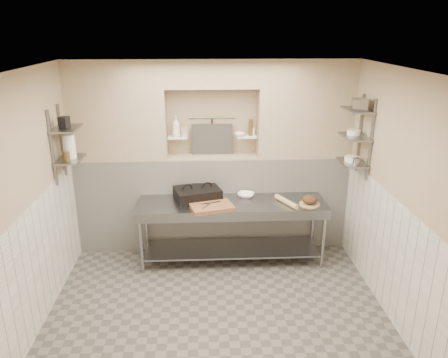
{
  "coord_description": "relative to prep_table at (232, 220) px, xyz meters",
  "views": [
    {
      "loc": [
        -0.14,
        -4.39,
        3.2
      ],
      "look_at": [
        0.13,
        0.9,
        1.35
      ],
      "focal_mm": 35.0,
      "sensor_mm": 36.0,
      "label": 1
    }
  ],
  "objects": [
    {
      "name": "bowl_right",
      "position": [
        1.59,
        -0.11,
        0.9
      ],
      "size": [
        0.2,
        0.2,
        0.06
      ],
      "primitive_type": "cylinder",
      "color": "white",
      "rests_on": "wall_shelf_right_lower"
    },
    {
      "name": "knife_blade",
      "position": [
        -0.29,
        -0.11,
        0.31
      ],
      "size": [
        0.27,
        0.12,
        0.01
      ],
      "primitive_type": "cube",
      "rotation": [
        0.0,
        0.0,
        0.34
      ],
      "color": "gray",
      "rests_on": "cutting_board"
    },
    {
      "name": "alcove_shelf_right",
      "position": [
        0.25,
        0.57,
        1.06
      ],
      "size": [
        0.28,
        0.16,
        0.02
      ],
      "primitive_type": "cube",
      "color": "white",
      "rests_on": "backwall_lower"
    },
    {
      "name": "bowl_alcove",
      "position": [
        0.15,
        0.55,
        1.09
      ],
      "size": [
        0.19,
        0.19,
        0.05
      ],
      "primitive_type": "imported",
      "rotation": [
        0.0,
        0.0,
        -0.27
      ],
      "color": "white",
      "rests_on": "alcove_shelf_right"
    },
    {
      "name": "condiment_c",
      "position": [
        0.33,
        0.59,
        1.13
      ],
      "size": [
        0.06,
        0.06,
        0.11
      ],
      "primitive_type": "cylinder",
      "color": "white",
      "rests_on": "alcove_shelf_right"
    },
    {
      "name": "panini_press",
      "position": [
        -0.48,
        0.15,
        0.34
      ],
      "size": [
        0.71,
        0.59,
        0.17
      ],
      "rotation": [
        0.0,
        0.0,
        0.28
      ],
      "color": "black",
      "rests_on": "prep_table"
    },
    {
      "name": "wall_left",
      "position": [
        -2.3,
        -1.18,
        0.76
      ],
      "size": [
        0.1,
        3.9,
        2.8
      ],
      "primitive_type": "cube",
      "color": "tan",
      "rests_on": "ground"
    },
    {
      "name": "wainscot_right",
      "position": [
        1.74,
        -1.18,
        0.06
      ],
      "size": [
        0.02,
        3.9,
        1.4
      ],
      "primitive_type": "cube",
      "color": "white",
      "rests_on": "floor"
    },
    {
      "name": "splash_panel",
      "position": [
        -0.25,
        0.67,
        1.0
      ],
      "size": [
        0.6,
        0.08,
        0.45
      ],
      "primitive_type": "cube",
      "rotation": [
        -0.14,
        0.0,
        0.0
      ],
      "color": "#383330",
      "rests_on": "alcove_sill"
    },
    {
      "name": "wall_shelf_right_mid",
      "position": [
        1.59,
        -0.13,
        1.21
      ],
      "size": [
        0.3,
        0.5,
        0.02
      ],
      "primitive_type": "cube",
      "color": "slate",
      "rests_on": "wall_right"
    },
    {
      "name": "rolling_pin",
      "position": [
        0.74,
        -0.08,
        0.29
      ],
      "size": [
        0.27,
        0.45,
        0.07
      ],
      "primitive_type": "cylinder",
      "rotation": [
        1.57,
        0.0,
        0.46
      ],
      "color": "tan",
      "rests_on": "prep_table"
    },
    {
      "name": "jar_left",
      "position": [
        -2.09,
        -0.26,
        1.03
      ],
      "size": [
        0.08,
        0.08,
        0.12
      ],
      "primitive_type": "cylinder",
      "color": "#4A3415",
      "rests_on": "wall_shelf_left_lower"
    },
    {
      "name": "bottle_soap",
      "position": [
        -0.77,
        0.55,
        1.22
      ],
      "size": [
        0.12,
        0.13,
        0.29
      ],
      "primitive_type": "imported",
      "rotation": [
        0.0,
        0.0,
        0.12
      ],
      "color": "white",
      "rests_on": "alcove_shelf_left"
    },
    {
      "name": "shelf_rail_right_b",
      "position": [
        1.72,
        -0.33,
        1.21
      ],
      "size": [
        0.03,
        0.03,
        1.05
      ],
      "primitive_type": "cube",
      "color": "slate",
      "rests_on": "wall_right"
    },
    {
      "name": "wall_shelf_right_lower",
      "position": [
        1.59,
        -0.13,
        0.86
      ],
      "size": [
        0.3,
        0.5,
        0.02
      ],
      "primitive_type": "cube",
      "color": "slate",
      "rests_on": "wall_right"
    },
    {
      "name": "wall_right",
      "position": [
        1.8,
        -1.18,
        0.76
      ],
      "size": [
        0.1,
        3.9,
        2.8
      ],
      "primitive_type": "cube",
      "color": "tan",
      "rests_on": "ground"
    },
    {
      "name": "condiment_a",
      "position": [
        0.3,
        0.59,
        1.17
      ],
      "size": [
        0.06,
        0.06,
        0.21
      ],
      "primitive_type": "cylinder",
      "color": "#4A3415",
      "rests_on": "alcove_shelf_right"
    },
    {
      "name": "bread_loaf",
      "position": [
        1.05,
        -0.12,
        0.33
      ],
      "size": [
        0.2,
        0.2,
        0.12
      ],
      "primitive_type": "ellipsoid",
      "color": "#4C2D19",
      "rests_on": "bread_board"
    },
    {
      "name": "hanging_steel",
      "position": [
        -0.25,
        0.72,
        1.14
      ],
      "size": [
        0.02,
        0.02,
        0.3
      ],
      "primitive_type": "cylinder",
      "color": "black",
      "rests_on": "utensil_rail"
    },
    {
      "name": "mixing_bowl",
      "position": [
        0.21,
        0.21,
        0.29
      ],
      "size": [
        0.28,
        0.28,
        0.06
      ],
      "primitive_type": "imported",
      "rotation": [
        0.0,
        0.0,
        -0.23
      ],
      "color": "white",
      "rests_on": "prep_table"
    },
    {
      "name": "box_left_upper",
      "position": [
        -2.09,
        -0.18,
        1.44
      ],
      "size": [
        0.13,
        0.13,
        0.15
      ],
      "primitive_type": "cube",
      "rotation": [
        0.0,
        0.0,
        -0.3
      ],
      "color": "black",
      "rests_on": "wall_shelf_left_upper"
    },
    {
      "name": "alcove_shelf_left",
      "position": [
        -0.75,
        0.57,
        1.06
      ],
      "size": [
        0.28,
        0.16,
        0.02
      ],
      "primitive_type": "cube",
      "color": "white",
      "rests_on": "backwall_lower"
    },
    {
      "name": "shelf_rail_left_b",
      "position": [
        -2.23,
        -0.33,
        1.16
      ],
      "size": [
        0.03,
        0.03,
        0.95
      ],
      "primitive_type": "cube",
      "color": "slate",
      "rests_on": "wall_left"
    },
    {
      "name": "condiment_b",
      "position": [
        0.31,
        0.57,
        1.19
      ],
      "size": [
        0.06,
        0.06,
        0.24
      ],
      "primitive_type": "cylinder",
      "color": "#4A3415",
      "rests_on": "alcove_shelf_right"
    },
    {
      "name": "bowl_right_mid",
      "position": [
        1.59,
        -0.07,
        1.25
      ],
      "size": [
        0.17,
        0.17,
        0.06
      ],
      "primitive_type": "cylinder",
      "color": "white",
      "rests_on": "wall_shelf_right_mid"
    },
    {
      "name": "cutting_board",
      "position": [
        -0.29,
        -0.18,
        0.28
      ],
      "size": [
        0.63,
        0.51,
        0.05
      ],
      "primitive_type": "cube",
      "rotation": [
        0.0,
        0.0,
        0.25
      ],
      "color": "brown",
      "rests_on": "prep_table"
    },
    {
      "name": "backwall_pillar_left",
      "position": [
        -1.58,
        0.57,
        1.46
      ],
      "size": [
        1.35,
        0.4,
        1.4
      ],
      "primitive_type": "cube",
      "color": "tan",
      "rests_on": "backwall_lower"
    },
    {
      "name": "alcove_sill",
      "position": [
        -0.25,
        0.57,
        0.77
      ],
      "size": [
        1.3,
        0.4,
        0.02
      ],
      "primitive_type": "cube",
      "color": "tan",
      "rests_on": "backwall_lower"
    },
    {
      "name": "tongs",
      "position": [
        -0.35,
        -0.21,
        0.31
      ],
      "size": [
        0.14,
        0.23,
        0.02
      ],
      "primitive_type": "cylinder",
      "rotation": [
        1.57,
        0.0,
        -0.53
      ],
      "color": "gray",
      "rests_on": "cutting_board"
    },
    {
      "name": "prep_table",
      "position": [
        0.0,
        0.0,
        0.0
      ],
      "size": [
        2.6,
        0.7,
        0.9
      ],
      "color": "gray",
      "rests_on": "floor"
    },
    {
      "name": "floor",
      "position": [
        -0.25,
        -1.18,
        -0.69
      ],
      "size": [
        4.0,
        3.9,
        0.1
      ],
      "primitive_type": "cube",
      "color": "#605A55",
      "rests_on": "ground"
    },
    {
      "name": "backwall_pillar_right",
      "position": [
        1.07,
        0.57,
        1.46
      ],
      "size": [
        1.35,
        0.4,
        1.4
      ],
      "primitive_type": "cube",
      "color": "tan",
      "rests_on": "backwall_lower"
    },
    {
      "name": "backwall_lower",
      "position": [
        -0.25,
        0.57,
        0.06
      ],
      "size": [
        4.0,
        0.4,
        1.4
      ],
      "primitive_type": "cube",
      "color": "white",
      "rests_on": "floor"
    },
    {
      "name": "ceiling",
      "position": [
        -0.25,
        -1.18,
        2.21
      ],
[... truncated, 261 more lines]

